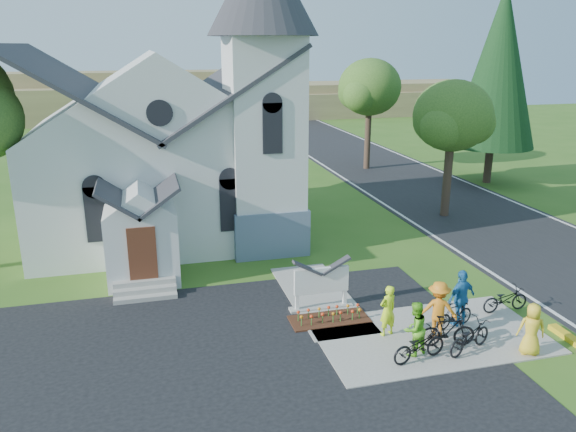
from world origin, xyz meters
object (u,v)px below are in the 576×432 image
object	(u,v)px
cyclist_0	(388,310)
bike_1	(448,331)
church_sign	(321,281)
cyclist_2	(461,298)
cyclist_4	(532,329)
cyclist_3	(438,310)
bike_3	(455,315)
cyclist_1	(415,329)
bike_2	(470,337)
bike_4	(505,299)
bike_0	(419,346)

from	to	relation	value
cyclist_0	bike_1	size ratio (longest dim) A/B	0.99
church_sign	cyclist_2	xyz separation A→B (m)	(3.92, -2.29, -0.04)
cyclist_0	cyclist_4	distance (m)	4.11
cyclist_3	bike_3	bearing A→B (deg)	-132.74
cyclist_1	cyclist_2	bearing A→B (deg)	-170.30
church_sign	bike_2	world-z (taller)	church_sign
bike_2	cyclist_0	bearing A→B (deg)	28.71
bike_4	bike_2	bearing A→B (deg)	126.71
cyclist_1	cyclist_3	distance (m)	1.40
bike_2	cyclist_3	distance (m)	1.22
cyclist_2	cyclist_4	world-z (taller)	cyclist_2
bike_4	cyclist_4	bearing A→B (deg)	158.30
cyclist_1	cyclist_3	xyz separation A→B (m)	(1.17, 0.76, 0.09)
church_sign	cyclist_2	size ratio (longest dim) A/B	1.18
bike_2	bike_3	bearing A→B (deg)	-36.63
church_sign	cyclist_0	size ratio (longest dim) A/B	1.34
cyclist_2	cyclist_3	size ratio (longest dim) A/B	1.03
bike_1	cyclist_1	bearing A→B (deg)	108.76
cyclist_3	bike_3	size ratio (longest dim) A/B	1.23
church_sign	cyclist_4	xyz separation A→B (m)	(4.93, -4.40, -0.19)
cyclist_0	cyclist_1	xyz separation A→B (m)	(0.27, -1.26, -0.00)
bike_3	cyclist_3	bearing A→B (deg)	100.24
bike_1	bike_2	xyz separation A→B (m)	(0.48, -0.42, -0.03)
bike_0	bike_3	bearing A→B (deg)	-65.16
bike_0	bike_1	bearing A→B (deg)	-78.86
cyclist_1	cyclist_4	size ratio (longest dim) A/B	1.04
cyclist_0	cyclist_2	xyz separation A→B (m)	(2.53, 0.02, 0.12)
bike_1	cyclist_4	xyz separation A→B (m)	(2.09, -0.99, 0.29)
cyclist_4	bike_0	bearing A→B (deg)	15.53
cyclist_1	cyclist_4	xyz separation A→B (m)	(3.27, -0.83, -0.03)
cyclist_0	bike_4	world-z (taller)	cyclist_0
cyclist_0	bike_3	size ratio (longest dim) A/B	1.12
church_sign	cyclist_1	size ratio (longest dim) A/B	1.35
cyclist_1	cyclist_0	bearing A→B (deg)	-97.81
cyclist_3	cyclist_1	bearing A→B (deg)	55.77
cyclist_1	cyclist_2	xyz separation A→B (m)	(2.26, 1.28, 0.12)
cyclist_1	cyclist_4	distance (m)	3.37
bike_1	bike_0	bearing A→B (deg)	123.94
church_sign	cyclist_0	world-z (taller)	church_sign
bike_0	cyclist_2	world-z (taller)	cyclist_2
bike_0	bike_3	xyz separation A→B (m)	(2.00, 1.48, -0.02)
bike_0	cyclist_1	distance (m)	0.49
bike_0	bike_3	world-z (taller)	bike_0
church_sign	cyclist_3	bearing A→B (deg)	-44.75
church_sign	bike_0	xyz separation A→B (m)	(1.66, -3.90, -0.52)
cyclist_2	cyclist_3	distance (m)	1.21
church_sign	cyclist_3	distance (m)	3.98
church_sign	cyclist_1	world-z (taller)	church_sign
bike_0	bike_2	size ratio (longest dim) A/B	0.98
church_sign	bike_3	distance (m)	4.42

